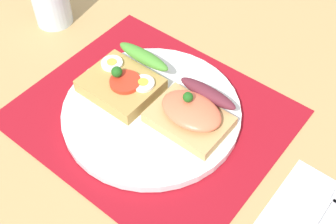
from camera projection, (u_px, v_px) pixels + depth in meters
The scene contains 6 objects.
ground_plane at pixel (152, 123), 63.91cm from camera, with size 120.00×90.00×3.20cm, color tan.
placemat at pixel (152, 115), 62.56cm from camera, with size 36.05×30.71×0.30cm, color maroon.
plate at pixel (152, 112), 61.96cm from camera, with size 25.46×25.46×1.29cm, color white.
sandwich_egg_tomato at pixel (126, 79), 63.14cm from camera, with size 10.45×10.23×4.27cm.
sandwich_salmon at pixel (192, 112), 58.73cm from camera, with size 10.75×9.10×5.02cm.
fork at pixel (325, 221), 51.36cm from camera, with size 1.62×14.95×0.32cm.
Camera 1 is at (26.59, -29.66, 48.45)cm, focal length 46.46 mm.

